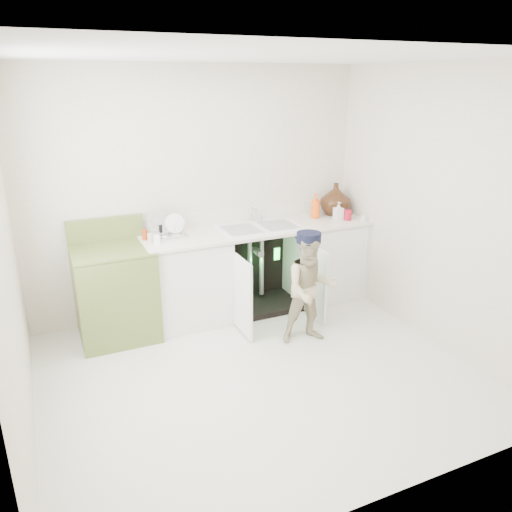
% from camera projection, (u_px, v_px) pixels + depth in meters
% --- Properties ---
extents(ground, '(3.50, 3.50, 0.00)m').
position_uv_depth(ground, '(259.00, 374.00, 4.21)').
color(ground, silver).
rests_on(ground, ground).
extents(room_shell, '(6.00, 5.50, 1.26)m').
position_uv_depth(room_shell, '(260.00, 233.00, 3.79)').
color(room_shell, beige).
rests_on(room_shell, ground).
extents(counter_run, '(2.44, 1.02, 1.26)m').
position_uv_depth(counter_run, '(263.00, 265.00, 5.32)').
color(counter_run, white).
rests_on(counter_run, ground).
extents(avocado_stove, '(0.71, 0.65, 1.11)m').
position_uv_depth(avocado_stove, '(115.00, 292.00, 4.70)').
color(avocado_stove, olive).
rests_on(avocado_stove, ground).
extents(repair_worker, '(0.58, 0.76, 1.06)m').
position_uv_depth(repair_worker, '(310.00, 288.00, 4.59)').
color(repair_worker, tan).
rests_on(repair_worker, ground).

